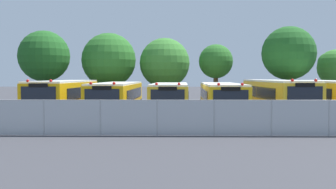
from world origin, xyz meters
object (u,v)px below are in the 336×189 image
object	(u,v)px
school_bus_3	(221,98)
tree_2	(165,63)
tree_5	(335,67)
school_bus_4	(276,97)
school_bus_1	(117,98)
school_bus_5	(330,97)
school_bus_2	(170,98)
tree_0	(44,57)
school_bus_0	(64,97)
tree_1	(108,59)
tree_3	(215,61)
tree_4	(290,53)

from	to	relation	value
school_bus_3	tree_2	distance (m)	11.00
tree_5	school_bus_4	bearing A→B (deg)	-129.84
school_bus_1	school_bus_5	distance (m)	14.95
tree_5	school_bus_2	bearing A→B (deg)	-148.89
tree_0	tree_5	bearing A→B (deg)	4.12
school_bus_0	school_bus_2	bearing A→B (deg)	179.72
school_bus_4	tree_5	bearing A→B (deg)	-131.27
school_bus_0	school_bus_4	xyz separation A→B (m)	(15.06, -0.39, 0.02)
school_bus_3	tree_1	size ratio (longest dim) A/B	1.58
tree_1	tree_2	world-z (taller)	tree_1
school_bus_5	tree_3	size ratio (longest dim) A/B	1.76
school_bus_2	school_bus_4	distance (m)	7.49
tree_3	tree_4	world-z (taller)	tree_4
tree_1	school_bus_1	bearing A→B (deg)	-76.65
school_bus_0	tree_0	bearing A→B (deg)	-60.56
school_bus_4	tree_1	distance (m)	16.70
tree_5	tree_3	bearing A→B (deg)	179.85
school_bus_0	tree_3	bearing A→B (deg)	-140.81
tree_5	tree_4	bearing A→B (deg)	-156.38
school_bus_1	tree_4	distance (m)	16.34
tree_2	tree_3	size ratio (longest dim) A/B	1.11
tree_0	tree_4	size ratio (longest dim) A/B	0.96
tree_0	tree_4	world-z (taller)	tree_4
tree_4	tree_5	distance (m)	5.40
school_bus_3	school_bus_5	xyz separation A→B (m)	(7.52, -0.26, 0.10)
school_bus_0	school_bus_3	xyz separation A→B (m)	(11.22, -0.22, -0.09)
tree_0	tree_5	xyz separation A→B (m)	(26.71, 1.93, -0.91)
tree_0	tree_3	bearing A→B (deg)	7.20
tree_2	tree_3	xyz separation A→B (m)	(4.69, -0.46, 0.12)
tree_1	tree_4	size ratio (longest dim) A/B	0.95
tree_4	tree_3	bearing A→B (deg)	161.56
school_bus_0	tree_1	xyz separation A→B (m)	(1.63, 9.07, 3.05)
school_bus_5	tree_5	distance (m)	10.65
tree_4	school_bus_0	bearing A→B (deg)	-159.05
school_bus_0	school_bus_5	bearing A→B (deg)	179.94
school_bus_3	tree_1	xyz separation A→B (m)	(-9.59, 9.29, 3.14)
tree_5	school_bus_1	bearing A→B (deg)	-154.55
tree_0	tree_4	bearing A→B (deg)	-0.47
school_bus_5	school_bus_3	bearing A→B (deg)	-1.46
school_bus_1	school_bus_4	size ratio (longest dim) A/B	0.97
tree_1	tree_2	distance (m)	5.41
school_bus_0	tree_2	bearing A→B (deg)	-124.92
tree_1	tree_4	bearing A→B (deg)	-7.39
tree_0	tree_3	xyz separation A→B (m)	(15.49, 1.96, -0.35)
school_bus_5	tree_1	world-z (taller)	tree_1
tree_0	tree_2	world-z (taller)	tree_0
school_bus_4	school_bus_3	bearing A→B (deg)	-3.85
school_bus_1	tree_2	bearing A→B (deg)	-107.57
school_bus_1	tree_2	distance (m)	10.50
school_bus_4	tree_1	bearing A→B (deg)	-36.58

